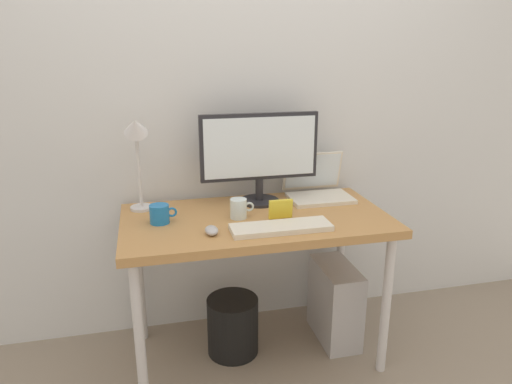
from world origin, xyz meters
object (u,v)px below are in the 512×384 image
desk (256,231)px  computer_tower (335,302)px  mouse (212,230)px  wastebasket (233,326)px  coffee_mug (160,214)px  keyboard (281,227)px  glass_cup (239,208)px  monitor (259,152)px  laptop (317,186)px  desk_lamp (137,142)px  photo_frame (281,209)px

desk → computer_tower: (0.44, 0.04, -0.47)m
computer_tower → mouse: bearing=-163.2°
mouse → wastebasket: 0.66m
desk → mouse: 0.30m
coffee_mug → keyboard: bearing=-22.3°
mouse → desk: bearing=35.5°
wastebasket → glass_cup: bearing=-52.5°
mouse → glass_cup: 0.23m
desk → monitor: (0.06, 0.20, 0.34)m
laptop → monitor: bearing=-176.8°
desk_lamp → photo_frame: 0.74m
wastebasket → keyboard: bearing=-52.4°
photo_frame → computer_tower: photo_frame is taller
mouse → computer_tower: 0.90m
monitor → computer_tower: size_ratio=1.41×
wastebasket → laptop: bearing=19.4°
desk → coffee_mug: (-0.44, 0.02, 0.12)m
desk_lamp → monitor: bearing=-0.1°
mouse → coffee_mug: size_ratio=0.73×
laptop → photo_frame: (-0.28, -0.27, -0.01)m
desk → laptop: 0.46m
monitor → photo_frame: size_ratio=5.39×
monitor → laptop: 0.38m
mouse → photo_frame: size_ratio=0.82×
mouse → wastebasket: bearing=59.7°
desk → computer_tower: bearing=4.9°
desk → mouse: mouse is taller
monitor → keyboard: monitor is taller
desk_lamp → coffee_mug: 0.36m
laptop → photo_frame: 0.39m
monitor → desk: bearing=-108.2°
mouse → computer_tower: mouse is taller
laptop → coffee_mug: 0.85m
coffee_mug → computer_tower: 1.06m
monitor → wastebasket: size_ratio=1.98×
glass_cup → computer_tower: bearing=3.9°
mouse → laptop: bearing=31.8°
desk_lamp → glass_cup: bearing=-24.1°
wastebasket → photo_frame: bearing=-25.0°
monitor → wastebasket: (-0.18, -0.16, -0.86)m
laptop → coffee_mug: laptop is taller
photo_frame → desk: bearing=150.4°
keyboard → mouse: size_ratio=4.89×
mouse → photo_frame: (0.34, 0.11, 0.03)m
laptop → computer_tower: (0.06, -0.18, -0.60)m
desk_lamp → photo_frame: (0.62, -0.26, -0.29)m
coffee_mug → photo_frame: 0.55m
laptop → glass_cup: bearing=-155.3°
photo_frame → glass_cup: bearing=161.9°
desk → desk_lamp: desk_lamp is taller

